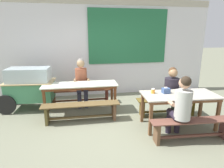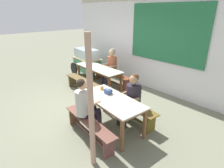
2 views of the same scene
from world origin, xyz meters
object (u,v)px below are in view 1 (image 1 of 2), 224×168
(dining_table_near, at_px, (179,98))
(bench_far_front, at_px, (81,110))
(bench_near_back, at_px, (167,104))
(bench_near_front, at_px, (192,127))
(tissue_box, at_px, (166,91))
(condiment_jar, at_px, (153,91))
(dining_table_far, at_px, (80,87))
(person_center_facing, at_px, (81,79))
(person_right_near_table, at_px, (173,89))
(bench_far_back, at_px, (81,94))
(food_cart, at_px, (29,85))
(person_near_front, at_px, (181,105))

(dining_table_near, distance_m, bench_far_front, 2.19)
(bench_near_back, bearing_deg, bench_near_front, -93.77)
(tissue_box, xyz_separation_m, condiment_jar, (-0.28, 0.04, -0.01))
(tissue_box, distance_m, condiment_jar, 0.28)
(dining_table_near, distance_m, bench_near_front, 0.71)
(dining_table_far, height_order, person_center_facing, person_center_facing)
(dining_table_far, bearing_deg, bench_near_back, -16.81)
(person_right_near_table, bearing_deg, condiment_jar, -151.47)
(dining_table_near, xyz_separation_m, bench_far_back, (-2.05, 1.81, -0.37))
(person_center_facing, relative_size, person_right_near_table, 1.08)
(bench_far_front, bearing_deg, tissue_box, -15.74)
(bench_far_back, height_order, bench_near_back, same)
(bench_far_front, bearing_deg, bench_near_front, -31.02)
(dining_table_near, xyz_separation_m, person_right_near_table, (0.11, 0.51, 0.02))
(person_center_facing, bearing_deg, food_cart, -176.37)
(bench_near_back, bearing_deg, condiment_jar, -143.32)
(bench_far_back, xyz_separation_m, person_right_near_table, (2.16, -1.30, 0.39))
(dining_table_far, distance_m, bench_near_front, 2.74)
(bench_far_back, relative_size, food_cart, 1.10)
(bench_far_front, distance_m, person_center_facing, 1.20)
(bench_near_front, relative_size, person_center_facing, 1.23)
(dining_table_near, height_order, food_cart, food_cart)
(bench_near_back, bearing_deg, person_center_facing, 150.58)
(food_cart, height_order, person_near_front, person_near_front)
(food_cart, relative_size, person_near_front, 1.26)
(bench_far_back, distance_m, food_cart, 1.39)
(dining_table_near, bearing_deg, person_center_facing, 139.07)
(bench_far_back, relative_size, bench_near_back, 1.16)
(food_cart, bearing_deg, bench_near_front, -33.87)
(bench_near_front, bearing_deg, tissue_box, 107.27)
(dining_table_near, relative_size, food_cart, 1.01)
(bench_far_back, xyz_separation_m, food_cart, (-1.33, -0.15, 0.36))
(person_right_near_table, bearing_deg, bench_near_back, 134.75)
(bench_far_back, bearing_deg, person_near_front, -52.19)
(person_center_facing, distance_m, condiment_jar, 2.16)
(person_right_near_table, bearing_deg, food_cart, 161.88)
(dining_table_far, height_order, tissue_box, tissue_box)
(dining_table_near, distance_m, person_right_near_table, 0.52)
(dining_table_far, xyz_separation_m, bench_far_back, (0.01, 0.59, -0.37))
(bench_near_back, xyz_separation_m, person_center_facing, (-2.05, 1.15, 0.46))
(bench_far_back, relative_size, tissue_box, 11.47)
(person_near_front, bearing_deg, dining_table_near, 63.21)
(dining_table_far, height_order, person_right_near_table, person_right_near_table)
(bench_far_back, bearing_deg, dining_table_far, -90.96)
(person_center_facing, height_order, person_near_front, person_center_facing)
(bench_near_front, distance_m, person_near_front, 0.49)
(dining_table_near, xyz_separation_m, person_near_front, (-0.25, -0.50, 0.05))
(bench_near_front, height_order, person_right_near_table, person_right_near_table)
(person_near_front, height_order, person_right_near_table, person_near_front)
(bench_near_back, bearing_deg, dining_table_far, 163.19)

